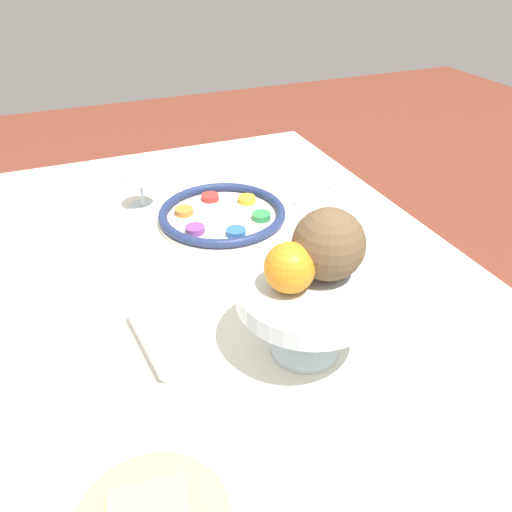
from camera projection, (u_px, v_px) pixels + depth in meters
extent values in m
cube|color=silver|center=(255.00, 441.00, 1.09)|extent=(1.58, 0.92, 0.76)
cylinder|color=silver|center=(222.00, 218.00, 1.14)|extent=(0.29, 0.29, 0.01)
torus|color=navy|center=(222.00, 213.00, 1.13)|extent=(0.29, 0.29, 0.02)
cylinder|color=#2D6BB7|center=(236.00, 232.00, 1.06)|extent=(0.04, 0.04, 0.01)
cylinder|color=#33934C|center=(261.00, 216.00, 1.12)|extent=(0.04, 0.04, 0.01)
cylinder|color=gold|center=(247.00, 199.00, 1.19)|extent=(0.04, 0.04, 0.01)
cylinder|color=red|center=(210.00, 197.00, 1.20)|extent=(0.04, 0.04, 0.01)
cylinder|color=orange|center=(184.00, 211.00, 1.14)|extent=(0.04, 0.04, 0.01)
cylinder|color=#844299|center=(195.00, 229.00, 1.07)|extent=(0.04, 0.04, 0.01)
cylinder|color=silver|center=(144.00, 206.00, 1.19)|extent=(0.07, 0.07, 0.00)
cylinder|color=silver|center=(142.00, 193.00, 1.18)|extent=(0.01, 0.01, 0.06)
cone|color=silver|center=(138.00, 168.00, 1.14)|extent=(0.08, 0.08, 0.06)
cylinder|color=silver|center=(304.00, 348.00, 0.79)|extent=(0.11, 0.11, 0.01)
cylinder|color=silver|center=(306.00, 324.00, 0.76)|extent=(0.03, 0.03, 0.09)
cylinder|color=silver|center=(308.00, 293.00, 0.73)|extent=(0.21, 0.21, 0.03)
sphere|color=orange|center=(288.00, 268.00, 0.69)|extent=(0.07, 0.07, 0.07)
sphere|color=brown|center=(329.00, 244.00, 0.71)|extent=(0.11, 0.11, 0.11)
cylinder|color=white|center=(154.00, 338.00, 0.78)|extent=(0.16, 0.06, 0.04)
cube|color=silver|center=(319.00, 191.00, 1.26)|extent=(0.10, 0.19, 0.01)
cube|color=silver|center=(325.00, 196.00, 1.23)|extent=(0.11, 0.19, 0.01)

